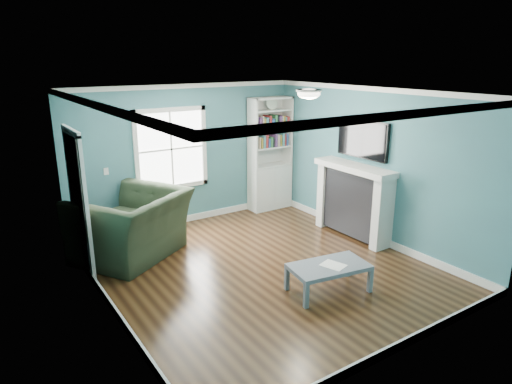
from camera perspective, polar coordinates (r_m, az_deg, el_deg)
floor at (r=6.97m, az=0.70°, el=-9.51°), size 5.00×5.00×0.00m
room_walls at (r=6.43m, az=0.74°, el=3.25°), size 5.00×5.00×5.00m
trim at (r=6.52m, az=0.73°, el=0.30°), size 4.50×5.00×2.60m
window at (r=8.46m, az=-10.55°, el=5.29°), size 1.40×0.06×1.50m
bookshelf at (r=9.41m, az=1.73°, el=3.40°), size 0.90×0.35×2.31m
fireplace at (r=8.14m, az=12.09°, el=-1.18°), size 0.44×1.58×1.30m
tv at (r=7.97m, az=13.18°, el=6.46°), size 0.06×1.10×0.65m
door at (r=6.99m, az=-21.35°, el=-1.16°), size 0.12×0.98×2.17m
ceiling_fixture at (r=6.91m, az=6.62°, el=12.19°), size 0.38×0.38×0.15m
light_switch at (r=8.13m, az=-18.23°, el=2.48°), size 0.08×0.01×0.12m
recliner at (r=7.37m, az=-15.37°, el=-2.79°), size 1.90×1.72×1.39m
coffee_table at (r=6.29m, az=9.10°, el=-9.40°), size 1.13×0.74×0.38m
paper_sheet at (r=6.26m, az=9.64°, el=-9.00°), size 0.32×0.36×0.00m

